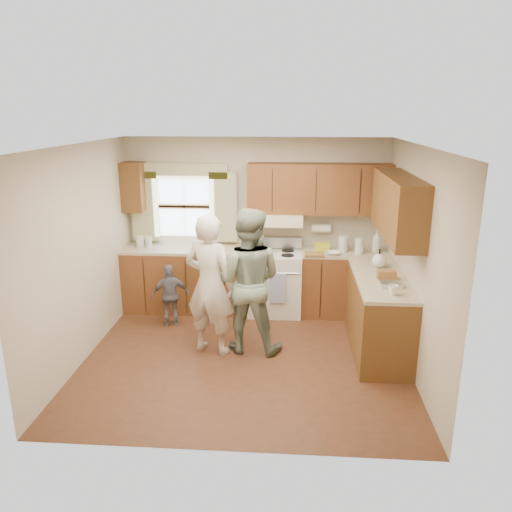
# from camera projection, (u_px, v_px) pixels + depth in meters

# --- Properties ---
(room) EXTENTS (3.80, 3.80, 3.80)m
(room) POSITION_uv_depth(u_px,v_px,m) (245.00, 257.00, 5.67)
(room) COLOR #4D2517
(room) RESTS_ON ground
(kitchen_fixtures) EXTENTS (3.80, 2.25, 2.15)m
(kitchen_fixtures) POSITION_uv_depth(u_px,v_px,m) (297.00, 265.00, 6.77)
(kitchen_fixtures) COLOR #4A230F
(kitchen_fixtures) RESTS_ON ground
(stove) EXTENTS (0.76, 0.67, 1.07)m
(stove) POSITION_uv_depth(u_px,v_px,m) (275.00, 281.00, 7.24)
(stove) COLOR silver
(stove) RESTS_ON ground
(woman_left) EXTENTS (0.73, 0.59, 1.73)m
(woman_left) POSITION_uv_depth(u_px,v_px,m) (210.00, 285.00, 5.92)
(woman_left) COLOR beige
(woman_left) RESTS_ON ground
(woman_right) EXTENTS (0.93, 0.77, 1.78)m
(woman_right) POSITION_uv_depth(u_px,v_px,m) (248.00, 281.00, 5.98)
(woman_right) COLOR #264135
(woman_right) RESTS_ON ground
(child) EXTENTS (0.55, 0.35, 0.87)m
(child) POSITION_uv_depth(u_px,v_px,m) (171.00, 295.00, 6.78)
(child) COLOR slate
(child) RESTS_ON ground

